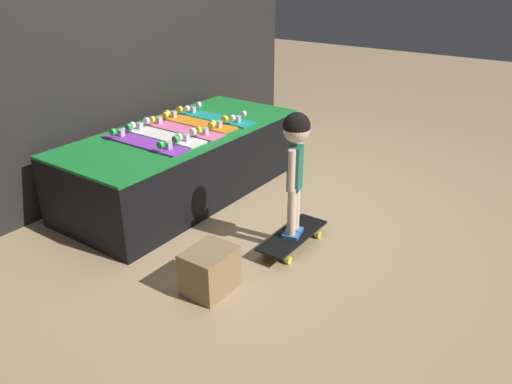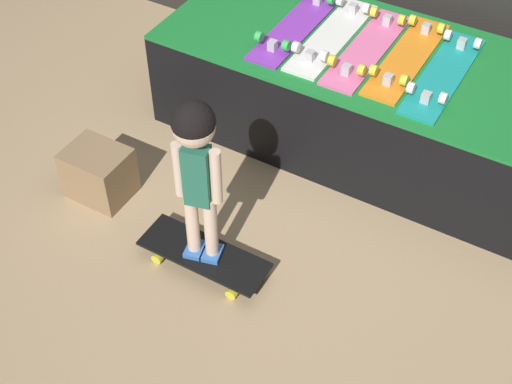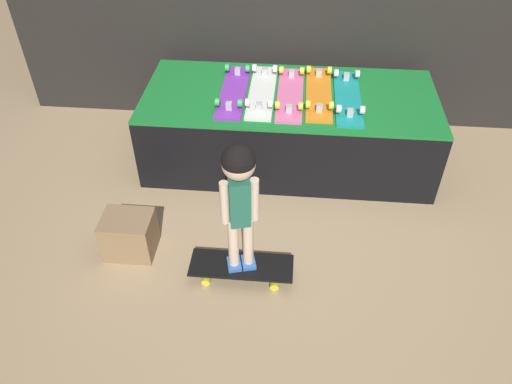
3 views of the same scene
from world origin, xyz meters
name	(u,v)px [view 1 (image 1 of 3)]	position (x,y,z in m)	size (l,w,h in m)	color
ground_plane	(246,212)	(0.00, 0.00, 0.00)	(16.00, 16.00, 0.00)	tan
back_wall	(120,41)	(0.00, 1.25, 1.19)	(4.45, 0.10, 2.38)	black
display_rack	(183,162)	(0.00, 0.63, 0.28)	(2.07, 0.91, 0.55)	black
skateboard_purple_on_rack	(144,142)	(-0.40, 0.63, 0.57)	(0.18, 0.75, 0.09)	purple
skateboard_white_on_rack	(162,134)	(-0.20, 0.64, 0.57)	(0.18, 0.75, 0.09)	white
skateboard_pink_on_rack	(182,128)	(0.00, 0.63, 0.57)	(0.18, 0.75, 0.09)	pink
skateboard_orange_on_rack	(196,122)	(0.20, 0.65, 0.57)	(0.18, 0.75, 0.09)	orange
skateboard_teal_on_rack	(215,117)	(0.40, 0.61, 0.57)	(0.18, 0.75, 0.09)	teal
skateboard_on_floor	(293,237)	(-0.22, -0.56, 0.07)	(0.61, 0.21, 0.09)	black
child	(296,152)	(-0.22, -0.56, 0.69)	(0.20, 0.17, 0.85)	#3870C6
storage_box	(210,270)	(-0.93, -0.42, 0.13)	(0.30, 0.24, 0.27)	#8E704C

